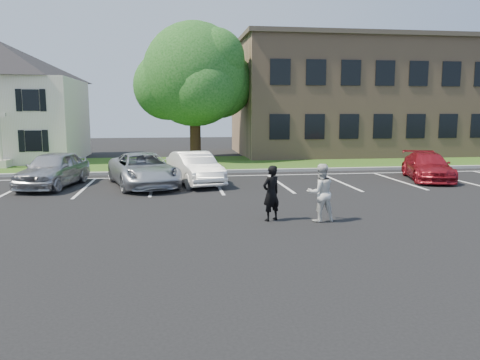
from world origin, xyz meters
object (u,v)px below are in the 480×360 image
car_silver_minivan (143,170)px  car_white_sedan (195,168)px  office_building (384,98)px  man_black_suit (271,193)px  car_red_compact (428,167)px  man_white_shirt (321,193)px  car_silver_west (53,169)px  tree (196,77)px

car_silver_minivan → car_white_sedan: 2.22m
office_building → man_black_suit: (-13.06, -20.88, -3.34)m
office_building → car_red_compact: office_building is taller
car_silver_minivan → car_red_compact: (13.05, 0.01, -0.08)m
car_red_compact → man_white_shirt: bearing=-119.5°
office_building → car_silver_west: size_ratio=5.02×
man_white_shirt → car_white_sedan: man_white_shirt is taller
tree → car_red_compact: (10.25, -10.42, -4.72)m
car_silver_west → office_building: bearing=44.3°
car_white_sedan → car_red_compact: car_white_sedan is taller
car_red_compact → man_black_suit: bearing=-125.6°
man_black_suit → man_white_shirt: man_white_shirt is taller
car_red_compact → car_silver_west: bearing=-164.7°
tree → car_silver_west: (-6.56, -10.12, -4.59)m
man_black_suit → car_white_sedan: size_ratio=0.38×
tree → man_black_suit: 18.05m
car_silver_west → car_red_compact: bearing=10.3°
man_black_suit → man_white_shirt: size_ratio=0.96×
office_building → man_black_suit: bearing=-122.0°
man_black_suit → man_white_shirt: (1.40, -0.30, 0.03)m
tree → man_white_shirt: size_ratio=5.17×
tree → car_red_compact: tree is taller
office_building → car_silver_west: (-20.94, -13.58, -3.40)m
man_white_shirt → car_silver_minivan: bearing=-57.6°
car_silver_west → car_white_sedan: 5.97m
man_black_suit → car_silver_minivan: bearing=-88.6°
tree → man_white_shirt: (2.72, -17.72, -4.50)m
tree → car_silver_west: tree is taller
office_building → man_white_shirt: 24.40m
tree → car_red_compact: size_ratio=2.02×
man_white_shirt → car_silver_minivan: size_ratio=0.33×
office_building → car_red_compact: 14.90m
man_black_suit → car_white_sedan: 7.56m
office_building → tree: size_ratio=2.55×
office_building → car_white_sedan: (-14.97, -13.56, -3.45)m
office_building → car_white_sedan: 20.50m
office_building → car_silver_west: 25.19m
man_black_suit → car_red_compact: 11.35m
car_silver_minivan → car_white_sedan: (2.20, 0.33, -0.00)m
man_black_suit → car_silver_west: man_black_suit is taller
office_building → car_white_sedan: size_ratio=5.22×
car_silver_west → car_silver_minivan: car_silver_west is taller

